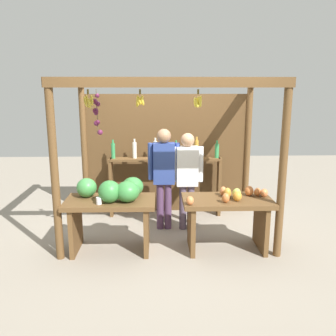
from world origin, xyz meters
name	(u,v)px	position (x,y,z in m)	size (l,w,h in m)	color
ground_plane	(168,230)	(0.00, 0.00, 0.00)	(12.00, 12.00, 0.00)	gray
market_stall	(167,141)	(-0.01, 0.40, 1.33)	(2.94, 1.90, 2.27)	brown
fruit_counter_left	(113,202)	(-0.74, -0.67, 0.68)	(1.18, 0.66, 1.00)	brown
fruit_counter_right	(228,211)	(0.79, -0.67, 0.54)	(1.18, 0.64, 0.85)	brown
bottle_shelf_unit	(165,171)	(-0.02, 0.67, 0.79)	(1.88, 0.22, 1.35)	brown
vendor_man	(164,170)	(-0.05, 0.06, 0.93)	(0.48, 0.21, 1.56)	#533658
vendor_woman	(187,173)	(0.30, 0.05, 0.89)	(0.48, 0.20, 1.50)	#57475B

